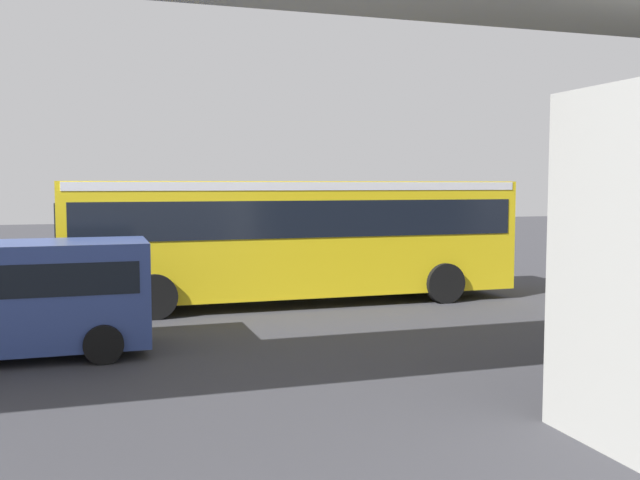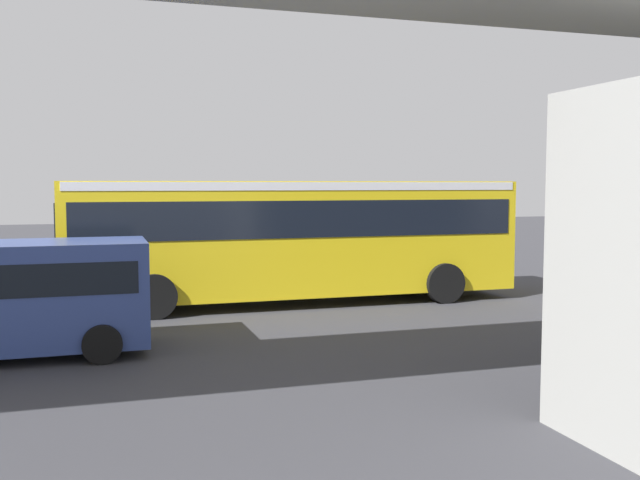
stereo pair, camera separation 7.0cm
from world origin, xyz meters
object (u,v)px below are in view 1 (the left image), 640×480
Objects in this scene: pedestrian at (81,260)px; city_bus at (294,230)px; traffic_sign at (356,221)px; parked_van at (8,292)px.

city_bus is at bearing 143.34° from pedestrian.
city_bus is at bearing 50.50° from traffic_sign.
parked_van is 2.68× the size of pedestrian.
parked_van is at bearing 82.33° from pedestrian.
traffic_sign is at bearing -140.20° from parked_van.
parked_van is at bearing 39.80° from traffic_sign.
parked_van reaches higher than pedestrian.
traffic_sign is (-9.57, -7.97, 0.71)m from parked_van.
parked_van is at bearing 32.91° from city_bus.
traffic_sign is at bearing -129.50° from city_bus.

